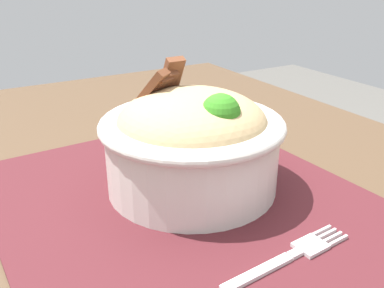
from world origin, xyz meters
The scene contains 3 objects.
placemat centered at (0.00, 0.01, 0.76)m, with size 0.47×0.35×0.00m, color #47191E.
bowl centered at (-0.05, 0.03, 0.82)m, with size 0.19×0.19×0.14m.
fork centered at (0.09, 0.04, 0.77)m, with size 0.02×0.13×0.00m.
Camera 1 is at (0.30, -0.18, 0.99)m, focal length 39.76 mm.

